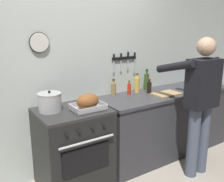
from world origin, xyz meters
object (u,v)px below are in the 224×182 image
Objects in this scene: roasting_pan at (88,103)px; bottle_hot_sauce at (129,89)px; bottle_cooking_oil at (137,84)px; bottle_soy_sauce at (149,87)px; cutting_board at (167,94)px; person_cook at (200,99)px; bottle_olive_oil at (146,81)px; stove at (73,148)px; bottle_vinegar at (114,89)px; stock_pot at (50,102)px.

bottle_hot_sauce is at bearing 19.49° from roasting_pan.
bottle_soy_sauce is (0.10, -0.13, -0.03)m from bottle_cooking_oil.
bottle_soy_sauce is at bearing 125.37° from cutting_board.
bottle_soy_sauce is (-0.19, 0.68, 0.03)m from person_cook.
cutting_board is 0.41m from bottle_cooking_oil.
bottle_cooking_oil is 0.89× the size of bottle_olive_oil.
person_cook is at bearing -22.53° from roasting_pan.
stove is 0.90m from bottle_vinegar.
bottle_soy_sauce reaches higher than bottle_hot_sauce.
person_cook is at bearing -70.24° from bottle_cooking_oil.
cutting_board is (1.51, -0.20, -0.09)m from stock_pot.
stove is at bearing -162.14° from bottle_vinegar.
bottle_vinegar reaches higher than stove.
bottle_cooking_oil reaches higher than stove.
cutting_board is (1.16, -0.01, -0.07)m from roasting_pan.
person_cook reaches higher than bottle_vinegar.
bottle_vinegar is (0.55, 0.33, 0.01)m from roasting_pan.
person_cook is 0.85m from bottle_olive_oil.
stove is 0.54× the size of person_cook.
bottle_olive_oil reaches higher than stock_pot.
stove is 1.38m from cutting_board.
stock_pot is (-1.56, 0.69, 0.05)m from person_cook.
bottle_cooking_oil reaches higher than roasting_pan.
bottle_cooking_oil reaches higher than bottle_vinegar.
stove is 1.56m from person_cook.
bottle_cooking_oil is (0.92, 0.31, 0.02)m from roasting_pan.
stock_pot is 1.47m from bottle_olive_oil.
stock_pot is at bearing 152.18° from roasting_pan.
person_cook is 1.31m from roasting_pan.
bottle_cooking_oil is at bearing 128.44° from bottle_soy_sauce.
bottle_hot_sauce reaches higher than roasting_pan.
cutting_board is 0.70m from bottle_vinegar.
bottle_hot_sauce is at bearing -16.26° from bottle_vinegar.
bottle_soy_sauce is at bearing 2.56° from person_cook.
bottle_olive_oil is (1.46, 0.15, 0.02)m from stock_pot.
bottle_cooking_oil is (0.16, 0.04, 0.03)m from bottle_hot_sauce.
roasting_pan is at bearing -27.82° from stock_pot.
bottle_vinegar is (-0.61, 0.34, 0.08)m from cutting_board.
bottle_olive_oil is (0.19, 0.03, 0.01)m from bottle_cooking_oil.
bottle_cooking_oil reaches higher than bottle_soy_sauce.
bottle_soy_sauce reaches higher than stove.
stock_pot is 0.68× the size of cutting_board.
stove is at bearing 143.50° from roasting_pan.
bottle_cooking_oil is 0.17m from bottle_soy_sauce.
bottle_hot_sauce is 0.36m from bottle_olive_oil.
person_cook is 6.76× the size of stock_pot.
bottle_soy_sauce is (-0.14, 0.19, 0.07)m from cutting_board.
person_cook is 0.86m from bottle_cooking_oil.
bottle_hot_sauce is at bearing 17.83° from person_cook.
stock_pot is (-0.35, 0.19, 0.02)m from roasting_pan.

